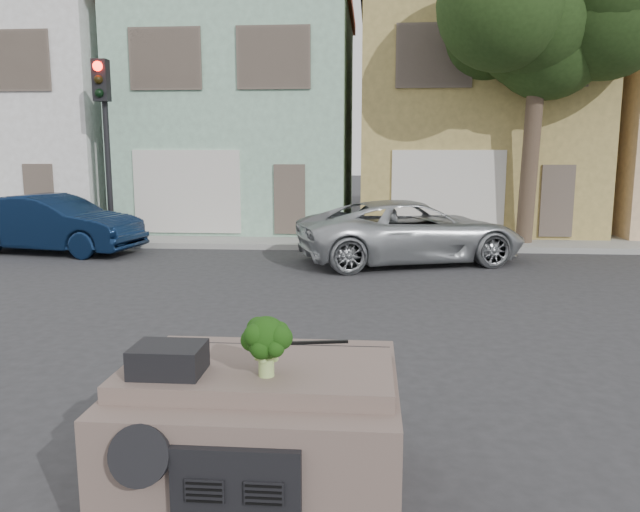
# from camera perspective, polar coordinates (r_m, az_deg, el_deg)

# --- Properties ---
(ground_plane) EXTENTS (120.00, 120.00, 0.00)m
(ground_plane) POSITION_cam_1_polar(r_m,az_deg,el_deg) (7.85, -1.42, -10.00)
(ground_plane) COLOR #303033
(ground_plane) RESTS_ON ground
(sidewalk) EXTENTS (40.00, 3.00, 0.15)m
(sidewalk) POSITION_cam_1_polar(r_m,az_deg,el_deg) (18.05, 2.10, 1.46)
(sidewalk) COLOR gray
(sidewalk) RESTS_ON ground
(townhouse_white) EXTENTS (7.20, 8.20, 7.55)m
(townhouse_white) POSITION_cam_1_polar(r_m,az_deg,el_deg) (24.85, -24.18, 11.43)
(townhouse_white) COLOR white
(townhouse_white) RESTS_ON ground
(townhouse_mint) EXTENTS (7.20, 8.20, 7.55)m
(townhouse_mint) POSITION_cam_1_polar(r_m,az_deg,el_deg) (22.30, -6.60, 12.49)
(townhouse_mint) COLOR #91BDA2
(townhouse_mint) RESTS_ON ground
(townhouse_tan) EXTENTS (7.20, 8.20, 7.55)m
(townhouse_tan) POSITION_cam_1_polar(r_m,az_deg,el_deg) (22.11, 13.31, 12.32)
(townhouse_tan) COLOR #A8924F
(townhouse_tan) RESTS_ON ground
(navy_sedan) EXTENTS (4.80, 2.33, 1.52)m
(navy_sedan) POSITION_cam_1_polar(r_m,az_deg,el_deg) (17.66, -23.05, 0.27)
(navy_sedan) COLOR #0A1A35
(navy_sedan) RESTS_ON ground
(silver_pickup) EXTENTS (5.84, 3.99, 1.48)m
(silver_pickup) POSITION_cam_1_polar(r_m,az_deg,el_deg) (15.02, 8.28, -0.59)
(silver_pickup) COLOR #A9AEB2
(silver_pickup) RESTS_ON ground
(traffic_signal) EXTENTS (0.40, 0.40, 5.10)m
(traffic_signal) POSITION_cam_1_polar(r_m,az_deg,el_deg) (18.36, -18.97, 8.84)
(traffic_signal) COLOR black
(traffic_signal) RESTS_ON ground
(tree_near) EXTENTS (4.40, 4.00, 8.50)m
(tree_near) POSITION_cam_1_polar(r_m,az_deg,el_deg) (17.73, 18.98, 14.34)
(tree_near) COLOR #1F3513
(tree_near) RESTS_ON ground
(car_dashboard) EXTENTS (2.00, 1.80, 1.12)m
(car_dashboard) POSITION_cam_1_polar(r_m,az_deg,el_deg) (4.88, -5.30, -15.57)
(car_dashboard) COLOR #69564E
(car_dashboard) RESTS_ON ground
(instrument_hump) EXTENTS (0.48, 0.38, 0.20)m
(instrument_hump) POSITION_cam_1_polar(r_m,az_deg,el_deg) (4.46, -13.69, -9.17)
(instrument_hump) COLOR black
(instrument_hump) RESTS_ON car_dashboard
(wiper_arm) EXTENTS (0.69, 0.15, 0.02)m
(wiper_arm) POSITION_cam_1_polar(r_m,az_deg,el_deg) (4.99, -1.45, -7.93)
(wiper_arm) COLOR black
(wiper_arm) RESTS_ON car_dashboard
(broccoli) EXTENTS (0.49, 0.49, 0.43)m
(broccoli) POSITION_cam_1_polar(r_m,az_deg,el_deg) (4.27, -4.96, -8.18)
(broccoli) COLOR black
(broccoli) RESTS_ON car_dashboard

